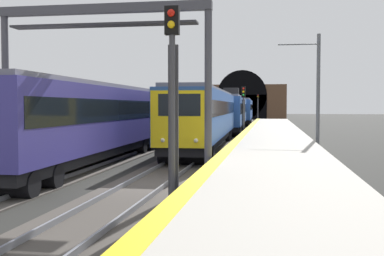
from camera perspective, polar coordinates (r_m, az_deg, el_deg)
ground_plane at (r=17.40m, az=-5.22°, el=-6.93°), size 320.00×320.00×0.00m
platform_right at (r=16.77m, az=9.78°, el=-5.65°), size 112.00×4.52×0.97m
platform_right_edge_strip at (r=16.82m, az=2.91°, el=-3.92°), size 112.00×0.50×0.01m
track_main_line at (r=17.40m, az=-5.22°, el=-6.80°), size 160.00×3.01×0.21m
track_adjacent_line at (r=18.92m, az=-17.89°, el=-6.15°), size 160.00×2.85×0.21m
train_main_approaching at (r=52.46m, az=4.69°, el=1.97°), size 62.57×3.30×4.88m
train_adjacent_platform at (r=32.13m, az=-6.12°, el=1.54°), size 37.06×3.12×4.87m
railway_signal_near at (r=12.70m, az=-2.36°, el=4.10°), size 0.39×0.38×5.52m
railway_signal_mid at (r=45.35m, az=6.17°, el=2.64°), size 0.39×0.38×4.74m
railway_signal_far at (r=94.80m, az=7.89°, el=2.72°), size 0.39×0.38×5.20m
overhead_signal_gantry at (r=19.12m, az=-10.61°, el=9.46°), size 0.70×8.56×6.84m
tunnel_portal at (r=108.55m, az=6.03°, el=3.17°), size 2.63×19.72×11.04m
catenary_mast_near at (r=29.58m, az=14.76°, el=4.17°), size 0.22×2.50×7.19m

